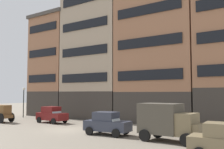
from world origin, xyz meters
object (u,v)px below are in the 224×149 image
at_px(sedan_parked_curb, 52,115).
at_px(fire_hydrant_curbside, 178,126).
at_px(cargo_wagon, 1,112).
at_px(delivery_truck_near, 168,121).
at_px(streetlamp_curbside, 24,98).
at_px(sedan_light, 107,123).

height_order(sedan_parked_curb, fire_hydrant_curbside, sedan_parked_curb).
height_order(cargo_wagon, sedan_parked_curb, cargo_wagon).
xyz_separation_m(delivery_truck_near, fire_hydrant_curbside, (-1.41, 5.51, -1.00)).
height_order(delivery_truck_near, streetlamp_curbside, streetlamp_curbside).
height_order(streetlamp_curbside, fire_hydrant_curbside, streetlamp_curbside).
bearing_deg(delivery_truck_near, fire_hydrant_curbside, 104.34).
distance_m(cargo_wagon, sedan_light, 15.36).
height_order(delivery_truck_near, fire_hydrant_curbside, delivery_truck_near).
distance_m(cargo_wagon, fire_hydrant_curbside, 19.87).
bearing_deg(sedan_parked_curb, sedan_light, -17.86).
distance_m(cargo_wagon, delivery_truck_near, 20.57).
bearing_deg(fire_hydrant_curbside, sedan_light, -124.36).
bearing_deg(sedan_light, streetlamp_curbside, 163.21).
relative_size(delivery_truck_near, streetlamp_curbside, 1.08).
bearing_deg(delivery_truck_near, sedan_parked_curb, 168.16).
bearing_deg(fire_hydrant_curbside, delivery_truck_near, -75.66).
bearing_deg(cargo_wagon, streetlamp_curbside, 119.25).
bearing_deg(delivery_truck_near, cargo_wagon, 179.26).
bearing_deg(sedan_light, sedan_parked_curb, 162.14).
bearing_deg(fire_hydrant_curbside, sedan_parked_curb, -170.51).
distance_m(sedan_parked_curb, fire_hydrant_curbside, 14.04).
bearing_deg(fire_hydrant_curbside, streetlamp_curbside, -179.90).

